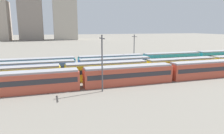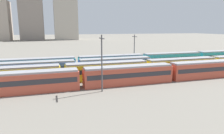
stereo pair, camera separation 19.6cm
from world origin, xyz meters
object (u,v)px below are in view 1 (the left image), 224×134
Objects in this scene: catenary_pole_0 at (102,61)px; catenary_pole_1 at (134,48)px; train_track_1 at (146,68)px; train_track_3 at (112,62)px; train_track_2 at (34,70)px; train_track_0 at (81,78)px.

catenary_pole_0 is 26.27m from catenary_pole_1.
train_track_1 is 13.73m from catenary_pole_1.
catenary_pole_0 is at bearing -111.39° from train_track_3.
train_track_1 and train_track_2 have the same top height.
catenary_pole_1 is (2.42, 13.14, 3.19)m from train_track_1.
train_track_1 is at bearing -11.84° from train_track_2.
train_track_1 is 12.35× the size of catenary_pole_1.
train_track_1 is 11.36× the size of catenary_pole_0.
catenary_pole_1 reaches higher than train_track_3.
train_track_2 is 20.15m from train_track_3.
train_track_0 is 0.80× the size of train_track_3.
catenary_pole_0 reaches higher than train_track_3.
catenary_pole_1 is at bearing 54.90° from catenary_pole_0.
catenary_pole_0 is 1.09× the size of catenary_pole_1.
train_track_2 is (-8.90, 10.40, -0.00)m from train_track_0.
train_track_2 is 18.54m from catenary_pole_0.
catenary_pole_1 is (18.33, 18.34, 3.19)m from train_track_0.
train_track_2 is 5.64× the size of catenary_pole_0.
train_track_0 is 18.85m from train_track_3.
train_track_0 is at bearing -124.13° from train_track_3.
train_track_3 is (19.47, 5.20, 0.00)m from train_track_2.
catenary_pole_0 is at bearing -44.30° from train_track_0.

